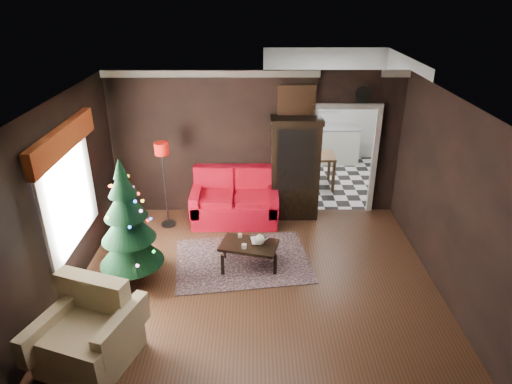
{
  "coord_description": "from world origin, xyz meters",
  "views": [
    {
      "loc": [
        -0.03,
        -5.61,
        4.2
      ],
      "look_at": [
        0.0,
        0.9,
        1.15
      ],
      "focal_mm": 31.38,
      "sensor_mm": 36.0,
      "label": 1
    }
  ],
  "objects_px": {
    "floor_lamp": "(165,185)",
    "christmas_tree": "(127,221)",
    "armchair": "(87,331)",
    "curio_cabinet": "(295,171)",
    "teapot": "(260,240)",
    "kitchen_table": "(317,170)",
    "wall_clock": "(363,94)",
    "loveseat": "(235,197)",
    "coffee_table": "(249,255)"
  },
  "relations": [
    {
      "from": "floor_lamp",
      "to": "christmas_tree",
      "type": "height_order",
      "value": "christmas_tree"
    },
    {
      "from": "armchair",
      "to": "curio_cabinet",
      "type": "bearing_deg",
      "value": 72.95
    },
    {
      "from": "teapot",
      "to": "kitchen_table",
      "type": "relative_size",
      "value": 0.26
    },
    {
      "from": "christmas_tree",
      "to": "wall_clock",
      "type": "bearing_deg",
      "value": 31.02
    },
    {
      "from": "christmas_tree",
      "to": "teapot",
      "type": "distance_m",
      "value": 2.05
    },
    {
      "from": "curio_cabinet",
      "to": "kitchen_table",
      "type": "height_order",
      "value": "curio_cabinet"
    },
    {
      "from": "loveseat",
      "to": "kitchen_table",
      "type": "bearing_deg",
      "value": 42.51
    },
    {
      "from": "kitchen_table",
      "to": "christmas_tree",
      "type": "bearing_deg",
      "value": -132.77
    },
    {
      "from": "armchair",
      "to": "coffee_table",
      "type": "relative_size",
      "value": 1.15
    },
    {
      "from": "curio_cabinet",
      "to": "christmas_tree",
      "type": "bearing_deg",
      "value": -141.13
    },
    {
      "from": "loveseat",
      "to": "teapot",
      "type": "bearing_deg",
      "value": -73.74
    },
    {
      "from": "loveseat",
      "to": "coffee_table",
      "type": "distance_m",
      "value": 1.6
    },
    {
      "from": "christmas_tree",
      "to": "curio_cabinet",
      "type": "bearing_deg",
      "value": 38.87
    },
    {
      "from": "curio_cabinet",
      "to": "armchair",
      "type": "relative_size",
      "value": 1.85
    },
    {
      "from": "floor_lamp",
      "to": "kitchen_table",
      "type": "relative_size",
      "value": 2.19
    },
    {
      "from": "wall_clock",
      "to": "kitchen_table",
      "type": "distance_m",
      "value": 2.43
    },
    {
      "from": "loveseat",
      "to": "teapot",
      "type": "height_order",
      "value": "loveseat"
    },
    {
      "from": "kitchen_table",
      "to": "wall_clock",
      "type": "bearing_deg",
      "value": -66.25
    },
    {
      "from": "loveseat",
      "to": "christmas_tree",
      "type": "xyz_separation_m",
      "value": [
        -1.49,
        -1.91,
        0.55
      ]
    },
    {
      "from": "floor_lamp",
      "to": "wall_clock",
      "type": "bearing_deg",
      "value": 8.96
    },
    {
      "from": "coffee_table",
      "to": "wall_clock",
      "type": "distance_m",
      "value": 3.57
    },
    {
      "from": "loveseat",
      "to": "armchair",
      "type": "height_order",
      "value": "loveseat"
    },
    {
      "from": "kitchen_table",
      "to": "loveseat",
      "type": "bearing_deg",
      "value": -137.49
    },
    {
      "from": "loveseat",
      "to": "armchair",
      "type": "bearing_deg",
      "value": -114.48
    },
    {
      "from": "armchair",
      "to": "wall_clock",
      "type": "relative_size",
      "value": 3.21
    },
    {
      "from": "coffee_table",
      "to": "kitchen_table",
      "type": "relative_size",
      "value": 1.19
    },
    {
      "from": "floor_lamp",
      "to": "kitchen_table",
      "type": "height_order",
      "value": "floor_lamp"
    },
    {
      "from": "wall_clock",
      "to": "kitchen_table",
      "type": "height_order",
      "value": "wall_clock"
    },
    {
      "from": "curio_cabinet",
      "to": "floor_lamp",
      "type": "xyz_separation_m",
      "value": [
        -2.42,
        -0.39,
        -0.12
      ]
    },
    {
      "from": "coffee_table",
      "to": "curio_cabinet",
      "type": "bearing_deg",
      "value": 63.88
    },
    {
      "from": "floor_lamp",
      "to": "coffee_table",
      "type": "distance_m",
      "value": 2.16
    },
    {
      "from": "loveseat",
      "to": "teapot",
      "type": "xyz_separation_m",
      "value": [
        0.45,
        -1.56,
        0.01
      ]
    },
    {
      "from": "christmas_tree",
      "to": "wall_clock",
      "type": "height_order",
      "value": "wall_clock"
    },
    {
      "from": "loveseat",
      "to": "teapot",
      "type": "relative_size",
      "value": 8.87
    },
    {
      "from": "loveseat",
      "to": "kitchen_table",
      "type": "height_order",
      "value": "loveseat"
    },
    {
      "from": "kitchen_table",
      "to": "coffee_table",
      "type": "bearing_deg",
      "value": -115.38
    },
    {
      "from": "teapot",
      "to": "floor_lamp",
      "type": "bearing_deg",
      "value": 141.11
    },
    {
      "from": "armchair",
      "to": "coffee_table",
      "type": "height_order",
      "value": "armchair"
    },
    {
      "from": "christmas_tree",
      "to": "wall_clock",
      "type": "distance_m",
      "value": 4.68
    },
    {
      "from": "curio_cabinet",
      "to": "coffee_table",
      "type": "relative_size",
      "value": 2.12
    },
    {
      "from": "teapot",
      "to": "coffee_table",
      "type": "bearing_deg",
      "value": 175.13
    },
    {
      "from": "loveseat",
      "to": "christmas_tree",
      "type": "relative_size",
      "value": 0.93
    },
    {
      "from": "christmas_tree",
      "to": "armchair",
      "type": "height_order",
      "value": "christmas_tree"
    },
    {
      "from": "coffee_table",
      "to": "teapot",
      "type": "height_order",
      "value": "teapot"
    },
    {
      "from": "wall_clock",
      "to": "teapot",
      "type": "bearing_deg",
      "value": -134.05
    },
    {
      "from": "coffee_table",
      "to": "wall_clock",
      "type": "relative_size",
      "value": 2.8
    },
    {
      "from": "teapot",
      "to": "kitchen_table",
      "type": "height_order",
      "value": "kitchen_table"
    },
    {
      "from": "coffee_table",
      "to": "wall_clock",
      "type": "xyz_separation_m",
      "value": [
        2.07,
        1.94,
        2.17
      ]
    },
    {
      "from": "curio_cabinet",
      "to": "floor_lamp",
      "type": "height_order",
      "value": "curio_cabinet"
    },
    {
      "from": "kitchen_table",
      "to": "curio_cabinet",
      "type": "bearing_deg",
      "value": -114.44
    }
  ]
}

